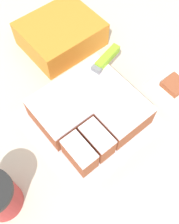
% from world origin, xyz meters
% --- Properties ---
extents(ground_plane, '(8.00, 8.00, 0.00)m').
position_xyz_m(ground_plane, '(0.00, 0.00, 0.00)').
color(ground_plane, '#7F705B').
extents(countertop, '(1.40, 1.10, 0.91)m').
position_xyz_m(countertop, '(0.00, 0.00, 0.45)').
color(countertop, beige).
rests_on(countertop, ground_plane).
extents(cake_board, '(0.31, 0.30, 0.01)m').
position_xyz_m(cake_board, '(0.05, -0.06, 0.91)').
color(cake_board, silver).
rests_on(cake_board, countertop).
extents(cake, '(0.25, 0.24, 0.07)m').
position_xyz_m(cake, '(0.05, -0.06, 0.95)').
color(cake, '#994C2D').
rests_on(cake, cake_board).
extents(knife, '(0.31, 0.09, 0.02)m').
position_xyz_m(knife, '(0.14, 0.01, 0.99)').
color(knife, silver).
rests_on(knife, cake).
extents(paper_napkin, '(0.12, 0.12, 0.01)m').
position_xyz_m(paper_napkin, '(0.31, -0.14, 0.91)').
color(paper_napkin, white).
rests_on(paper_napkin, countertop).
extents(brownie, '(0.06, 0.06, 0.02)m').
position_xyz_m(brownie, '(0.31, -0.14, 0.92)').
color(brownie, '#994C2D').
rests_on(brownie, paper_napkin).
extents(storage_box, '(0.23, 0.20, 0.08)m').
position_xyz_m(storage_box, '(0.16, 0.22, 0.95)').
color(storage_box, orange).
rests_on(storage_box, countertop).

